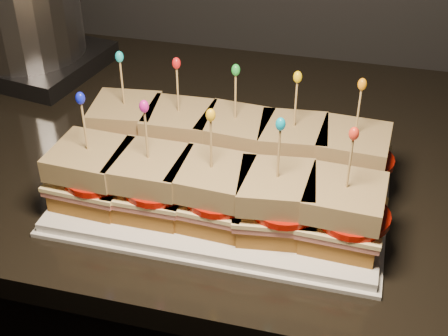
# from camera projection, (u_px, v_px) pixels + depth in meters

# --- Properties ---
(granite_slab) EXTENTS (2.34, 0.74, 0.04)m
(granite_slab) POSITION_uv_depth(u_px,v_px,m) (437.00, 181.00, 0.96)
(granite_slab) COLOR black
(granite_slab) RESTS_ON cabinet
(platter) EXTENTS (0.44, 0.27, 0.02)m
(platter) POSITION_uv_depth(u_px,v_px,m) (224.00, 195.00, 0.88)
(platter) COLOR white
(platter) RESTS_ON granite_slab
(platter_rim) EXTENTS (0.45, 0.28, 0.01)m
(platter_rim) POSITION_uv_depth(u_px,v_px,m) (224.00, 198.00, 0.89)
(platter_rim) COLOR white
(platter_rim) RESTS_ON granite_slab
(sandwich_0_bread_bot) EXTENTS (0.10, 0.10, 0.03)m
(sandwich_0_bread_bot) POSITION_uv_depth(u_px,v_px,m) (128.00, 143.00, 0.96)
(sandwich_0_bread_bot) COLOR brown
(sandwich_0_bread_bot) RESTS_ON platter
(sandwich_0_ham) EXTENTS (0.11, 0.11, 0.01)m
(sandwich_0_ham) POSITION_uv_depth(u_px,v_px,m) (127.00, 133.00, 0.95)
(sandwich_0_ham) COLOR #BD5E4F
(sandwich_0_ham) RESTS_ON sandwich_0_bread_bot
(sandwich_0_cheese) EXTENTS (0.11, 0.11, 0.01)m
(sandwich_0_cheese) POSITION_uv_depth(u_px,v_px,m) (127.00, 129.00, 0.94)
(sandwich_0_cheese) COLOR #FFE59A
(sandwich_0_cheese) RESTS_ON sandwich_0_ham
(sandwich_0_tomato) EXTENTS (0.09, 0.09, 0.01)m
(sandwich_0_tomato) POSITION_uv_depth(u_px,v_px,m) (132.00, 128.00, 0.93)
(sandwich_0_tomato) COLOR #B41005
(sandwich_0_tomato) RESTS_ON sandwich_0_cheese
(sandwich_0_bread_top) EXTENTS (0.10, 0.10, 0.03)m
(sandwich_0_bread_top) POSITION_uv_depth(u_px,v_px,m) (125.00, 113.00, 0.93)
(sandwich_0_bread_top) COLOR #562E0C
(sandwich_0_bread_top) RESTS_ON sandwich_0_tomato
(sandwich_0_pick) EXTENTS (0.00, 0.00, 0.09)m
(sandwich_0_pick) POSITION_uv_depth(u_px,v_px,m) (122.00, 85.00, 0.90)
(sandwich_0_pick) COLOR tan
(sandwich_0_pick) RESTS_ON sandwich_0_bread_top
(sandwich_0_frill) EXTENTS (0.01, 0.01, 0.02)m
(sandwich_0_frill) POSITION_uv_depth(u_px,v_px,m) (119.00, 57.00, 0.87)
(sandwich_0_frill) COLOR #15B6C0
(sandwich_0_frill) RESTS_ON sandwich_0_pick
(sandwich_1_bread_bot) EXTENTS (0.10, 0.10, 0.03)m
(sandwich_1_bread_bot) POSITION_uv_depth(u_px,v_px,m) (180.00, 150.00, 0.94)
(sandwich_1_bread_bot) COLOR brown
(sandwich_1_bread_bot) RESTS_ON platter
(sandwich_1_ham) EXTENTS (0.11, 0.10, 0.01)m
(sandwich_1_ham) POSITION_uv_depth(u_px,v_px,m) (180.00, 141.00, 0.93)
(sandwich_1_ham) COLOR #BD5E4F
(sandwich_1_ham) RESTS_ON sandwich_1_bread_bot
(sandwich_1_cheese) EXTENTS (0.11, 0.10, 0.01)m
(sandwich_1_cheese) POSITION_uv_depth(u_px,v_px,m) (180.00, 137.00, 0.93)
(sandwich_1_cheese) COLOR #FFE59A
(sandwich_1_cheese) RESTS_ON sandwich_1_ham
(sandwich_1_tomato) EXTENTS (0.09, 0.09, 0.01)m
(sandwich_1_tomato) POSITION_uv_depth(u_px,v_px,m) (186.00, 136.00, 0.91)
(sandwich_1_tomato) COLOR #B41005
(sandwich_1_tomato) RESTS_ON sandwich_1_cheese
(sandwich_1_bread_top) EXTENTS (0.10, 0.10, 0.03)m
(sandwich_1_bread_top) POSITION_uv_depth(u_px,v_px,m) (179.00, 120.00, 0.91)
(sandwich_1_bread_top) COLOR #562E0C
(sandwich_1_bread_top) RESTS_ON sandwich_1_tomato
(sandwich_1_pick) EXTENTS (0.00, 0.00, 0.09)m
(sandwich_1_pick) POSITION_uv_depth(u_px,v_px,m) (178.00, 92.00, 0.88)
(sandwich_1_pick) COLOR tan
(sandwich_1_pick) RESTS_ON sandwich_1_bread_top
(sandwich_1_frill) EXTENTS (0.01, 0.01, 0.02)m
(sandwich_1_frill) POSITION_uv_depth(u_px,v_px,m) (176.00, 63.00, 0.86)
(sandwich_1_frill) COLOR red
(sandwich_1_frill) RESTS_ON sandwich_1_pick
(sandwich_2_bread_bot) EXTENTS (0.10, 0.10, 0.03)m
(sandwich_2_bread_bot) POSITION_uv_depth(u_px,v_px,m) (235.00, 158.00, 0.92)
(sandwich_2_bread_bot) COLOR brown
(sandwich_2_bread_bot) RESTS_ON platter
(sandwich_2_ham) EXTENTS (0.11, 0.11, 0.01)m
(sandwich_2_ham) POSITION_uv_depth(u_px,v_px,m) (235.00, 148.00, 0.91)
(sandwich_2_ham) COLOR #BD5E4F
(sandwich_2_ham) RESTS_ON sandwich_2_bread_bot
(sandwich_2_cheese) EXTENTS (0.11, 0.11, 0.01)m
(sandwich_2_cheese) POSITION_uv_depth(u_px,v_px,m) (235.00, 144.00, 0.91)
(sandwich_2_cheese) COLOR #FFE59A
(sandwich_2_cheese) RESTS_ON sandwich_2_ham
(sandwich_2_tomato) EXTENTS (0.09, 0.09, 0.01)m
(sandwich_2_tomato) POSITION_uv_depth(u_px,v_px,m) (242.00, 143.00, 0.90)
(sandwich_2_tomato) COLOR #B41005
(sandwich_2_tomato) RESTS_ON sandwich_2_cheese
(sandwich_2_bread_top) EXTENTS (0.10, 0.10, 0.03)m
(sandwich_2_bread_top) POSITION_uv_depth(u_px,v_px,m) (235.00, 128.00, 0.89)
(sandwich_2_bread_top) COLOR #562E0C
(sandwich_2_bread_top) RESTS_ON sandwich_2_tomato
(sandwich_2_pick) EXTENTS (0.00, 0.00, 0.09)m
(sandwich_2_pick) POSITION_uv_depth(u_px,v_px,m) (235.00, 99.00, 0.87)
(sandwich_2_pick) COLOR tan
(sandwich_2_pick) RESTS_ON sandwich_2_bread_top
(sandwich_2_frill) EXTENTS (0.01, 0.01, 0.02)m
(sandwich_2_frill) POSITION_uv_depth(u_px,v_px,m) (236.00, 70.00, 0.84)
(sandwich_2_frill) COLOR green
(sandwich_2_frill) RESTS_ON sandwich_2_pick
(sandwich_3_bread_bot) EXTENTS (0.10, 0.10, 0.03)m
(sandwich_3_bread_bot) POSITION_uv_depth(u_px,v_px,m) (291.00, 166.00, 0.90)
(sandwich_3_bread_bot) COLOR brown
(sandwich_3_bread_bot) RESTS_ON platter
(sandwich_3_ham) EXTENTS (0.11, 0.11, 0.01)m
(sandwich_3_ham) POSITION_uv_depth(u_px,v_px,m) (292.00, 156.00, 0.89)
(sandwich_3_ham) COLOR #BD5E4F
(sandwich_3_ham) RESTS_ON sandwich_3_bread_bot
(sandwich_3_cheese) EXTENTS (0.11, 0.11, 0.01)m
(sandwich_3_cheese) POSITION_uv_depth(u_px,v_px,m) (292.00, 152.00, 0.89)
(sandwich_3_cheese) COLOR #FFE59A
(sandwich_3_cheese) RESTS_ON sandwich_3_ham
(sandwich_3_tomato) EXTENTS (0.09, 0.09, 0.01)m
(sandwich_3_tomato) POSITION_uv_depth(u_px,v_px,m) (300.00, 151.00, 0.88)
(sandwich_3_tomato) COLOR #B41005
(sandwich_3_tomato) RESTS_ON sandwich_3_cheese
(sandwich_3_bread_top) EXTENTS (0.10, 0.10, 0.03)m
(sandwich_3_bread_top) POSITION_uv_depth(u_px,v_px,m) (293.00, 136.00, 0.87)
(sandwich_3_bread_top) COLOR #562E0C
(sandwich_3_bread_top) RESTS_ON sandwich_3_tomato
(sandwich_3_pick) EXTENTS (0.00, 0.00, 0.09)m
(sandwich_3_pick) POSITION_uv_depth(u_px,v_px,m) (295.00, 107.00, 0.85)
(sandwich_3_pick) COLOR tan
(sandwich_3_pick) RESTS_ON sandwich_3_bread_top
(sandwich_3_frill) EXTENTS (0.01, 0.01, 0.02)m
(sandwich_3_frill) POSITION_uv_depth(u_px,v_px,m) (298.00, 77.00, 0.82)
(sandwich_3_frill) COLOR yellow
(sandwich_3_frill) RESTS_ON sandwich_3_pick
(sandwich_4_bread_bot) EXTENTS (0.10, 0.10, 0.03)m
(sandwich_4_bread_bot) POSITION_uv_depth(u_px,v_px,m) (350.00, 174.00, 0.89)
(sandwich_4_bread_bot) COLOR brown
(sandwich_4_bread_bot) RESTS_ON platter
(sandwich_4_ham) EXTENTS (0.11, 0.10, 0.01)m
(sandwich_4_ham) POSITION_uv_depth(u_px,v_px,m) (351.00, 165.00, 0.88)
(sandwich_4_ham) COLOR #BD5E4F
(sandwich_4_ham) RESTS_ON sandwich_4_bread_bot
(sandwich_4_cheese) EXTENTS (0.11, 0.10, 0.01)m
(sandwich_4_cheese) POSITION_uv_depth(u_px,v_px,m) (351.00, 161.00, 0.87)
(sandwich_4_cheese) COLOR #FFE59A
(sandwich_4_cheese) RESTS_ON sandwich_4_ham
(sandwich_4_tomato) EXTENTS (0.09, 0.09, 0.01)m
(sandwich_4_tomato) POSITION_uv_depth(u_px,v_px,m) (360.00, 160.00, 0.86)
(sandwich_4_tomato) COLOR #B41005
(sandwich_4_tomato) RESTS_ON sandwich_4_cheese
(sandwich_4_bread_top) EXTENTS (0.10, 0.10, 0.03)m
(sandwich_4_bread_top) POSITION_uv_depth(u_px,v_px,m) (354.00, 144.00, 0.86)
(sandwich_4_bread_top) COLOR #562E0C
(sandwich_4_bread_top) RESTS_ON sandwich_4_tomato
(sandwich_4_pick) EXTENTS (0.00, 0.00, 0.09)m
(sandwich_4_pick) POSITION_uv_depth(u_px,v_px,m) (358.00, 115.00, 0.83)
(sandwich_4_pick) COLOR tan
(sandwich_4_pick) RESTS_ON sandwich_4_bread_top
(sandwich_4_frill) EXTENTS (0.01, 0.01, 0.02)m
(sandwich_4_frill) POSITION_uv_depth(u_px,v_px,m) (362.00, 84.00, 0.81)
(sandwich_4_frill) COLOR orange
(sandwich_4_frill) RESTS_ON sandwich_4_pick
(sandwich_5_bread_bot) EXTENTS (0.10, 0.10, 0.03)m
(sandwich_5_bread_bot) POSITION_uv_depth(u_px,v_px,m) (94.00, 190.00, 0.86)
(sandwich_5_bread_bot) COLOR brown
(sandwich_5_bread_bot) RESTS_ON platter
(sandwich_5_ham) EXTENTS (0.11, 0.10, 0.01)m
(sandwich_5_ham) POSITION_uv_depth(u_px,v_px,m) (92.00, 180.00, 0.85)
(sandwich_5_ham) COLOR #BD5E4F
(sandwich_5_ham) RESTS_ON sandwich_5_bread_bot
(sandwich_5_cheese) EXTENTS (0.11, 0.11, 0.01)m
(sandwich_5_cheese) POSITION_uv_depth(u_px,v_px,m) (92.00, 176.00, 0.84)
(sandwich_5_cheese) COLOR #FFE59A
(sandwich_5_cheese) RESTS_ON sandwich_5_ham
(sandwich_5_tomato) EXTENTS (0.09, 0.09, 0.01)m
(sandwich_5_tomato) POSITION_uv_depth(u_px,v_px,m) (98.00, 175.00, 0.83)
(sandwich_5_tomato) COLOR #B41005
(sandwich_5_tomato) RESTS_ON sandwich_5_cheese
(sandwich_5_bread_top) EXTENTS (0.10, 0.10, 0.03)m
(sandwich_5_bread_top) POSITION_uv_depth(u_px,v_px,m) (89.00, 159.00, 0.83)
(sandwich_5_bread_top) COLOR #562E0C
(sandwich_5_bread_top) RESTS_ON sandwich_5_tomato
(sandwich_5_pick) EXTENTS (0.00, 0.00, 0.09)m
(sandwich_5_pick) POSITION_uv_depth(u_px,v_px,m) (85.00, 129.00, 0.80)
(sandwich_5_pick) COLOR tan
(sandwich_5_pick) RESTS_ON sandwich_5_bread_top
(sandwich_5_frill) EXTENTS (0.01, 0.01, 0.02)m
(sandwich_5_frill) POSITION_uv_depth(u_px,v_px,m) (80.00, 98.00, 0.77)
(sandwich_5_frill) COLOR #0F1AD7
(sandwich_5_frill) RESTS_ON sandwich_5_pick
(sandwich_6_bread_bot) EXTENTS (0.09, 0.09, 0.03)m
(sandwich_6_bread_bot) POSITION_uv_depth(u_px,v_px,m) (152.00, 200.00, 0.84)
(sandwich_6_bread_bot) COLOR brown
(sandwich_6_bread_bot) RESTS_ON platter
(sandwich_6_ham) EXTENTS (0.10, 0.10, 0.01)m
(sandwich_6_ham) POSITION_uv_depth(u_px,v_px,m) (151.00, 190.00, 0.83)
(sandwich_6_ham) COLOR #BD5E4F
(sandwich_6_ham) RESTS_ON sandwich_6_bread_bot
(sandwich_6_cheese) EXTENTS (0.10, 0.10, 0.01)m
(sandwich_6_cheese) POSITION_uv_depth(u_px,v_px,m) (151.00, 185.00, 0.82)
(sandwich_6_cheese) COLOR #FFE59A
(sandwich_6_cheese) RESTS_ON sandwich_6_ham
(sandwich_6_tomato) EXTENTS (0.09, 0.09, 0.01)m
(sandwich_6_tomato) POSITION_uv_depth(u_px,v_px,m) (157.00, 185.00, 0.81)
(sandwich_6_tomato) COLOR #B41005
(sandwich_6_tomato) RESTS_ON sandwich_6_cheese
(sandwich_6_bread_top) EXTENTS (0.09, 0.09, 0.03)m
(sandwich_6_bread_top) POSITION_uv_depth(u_px,v_px,m) (149.00, 168.00, 0.81)
(sandwich_6_bread_top) COLOR #562E0C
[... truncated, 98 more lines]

